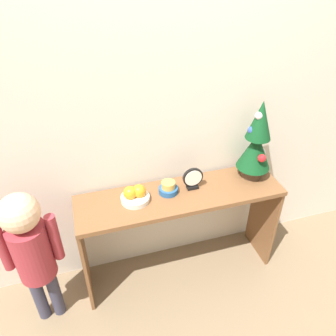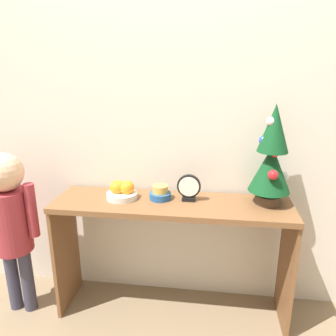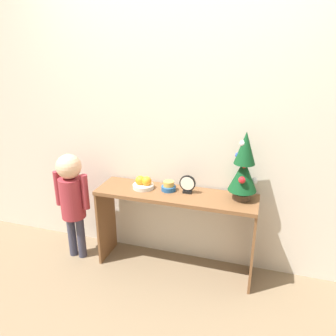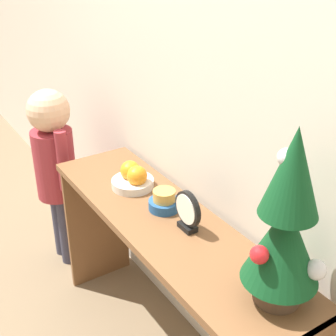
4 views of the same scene
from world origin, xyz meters
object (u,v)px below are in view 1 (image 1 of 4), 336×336
(mini_tree, at_px, (257,142))
(child_figure, at_px, (31,247))
(desk_clock, at_px, (193,179))
(singing_bowl, at_px, (168,188))
(fruit_bowl, at_px, (135,195))

(mini_tree, xyz_separation_m, child_figure, (-1.39, -0.15, -0.34))
(desk_clock, relative_size, child_figure, 0.15)
(desk_clock, distance_m, child_figure, 0.99)
(desk_clock, bearing_deg, singing_bowl, 178.66)
(mini_tree, bearing_deg, fruit_bowl, -177.99)
(singing_bowl, distance_m, desk_clock, 0.16)
(child_figure, bearing_deg, singing_bowl, 9.59)
(singing_bowl, bearing_deg, fruit_bowl, -175.98)
(mini_tree, bearing_deg, singing_bowl, -178.73)
(singing_bowl, relative_size, desk_clock, 0.79)
(fruit_bowl, height_order, child_figure, child_figure)
(fruit_bowl, height_order, singing_bowl, fruit_bowl)
(fruit_bowl, height_order, desk_clock, desk_clock)
(child_figure, bearing_deg, fruit_bowl, 11.49)
(singing_bowl, bearing_deg, child_figure, -170.41)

